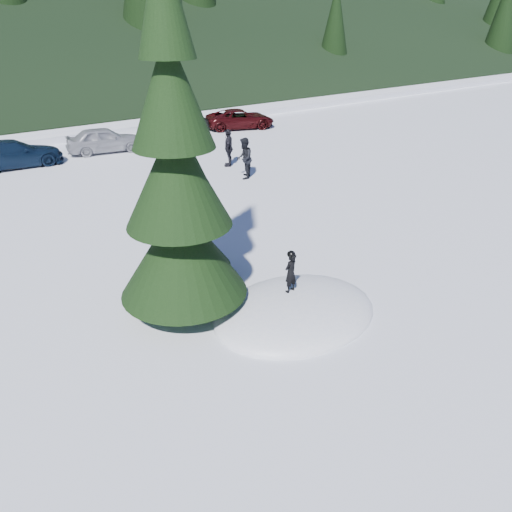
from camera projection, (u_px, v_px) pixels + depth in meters
ground at (295, 314)px, 12.89m from camera, size 200.00×200.00×0.00m
snow_mound at (295, 314)px, 12.89m from camera, size 4.48×3.52×0.96m
spruce_tall at (177, 189)px, 11.58m from camera, size 3.20×3.20×8.60m
spruce_short at (189, 211)px, 13.66m from camera, size 2.20×2.20×5.37m
child_skier at (291, 273)px, 12.74m from camera, size 0.44×0.34×1.09m
adult_0 at (244, 158)px, 22.81m from camera, size 1.13×1.15×1.87m
adult_1 at (229, 148)px, 24.63m from camera, size 1.03×1.11×1.83m
car_3 at (13, 154)px, 24.57m from camera, size 4.70×2.18×1.33m
car_4 at (104, 140)px, 27.16m from camera, size 4.23×2.34×1.36m
car_5 at (176, 121)px, 31.60m from camera, size 4.29×2.29×1.34m
car_6 at (240, 119)px, 32.66m from camera, size 4.86×3.41×1.23m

